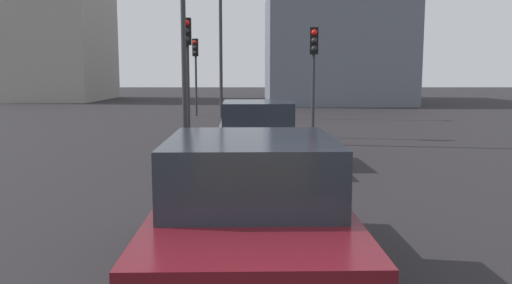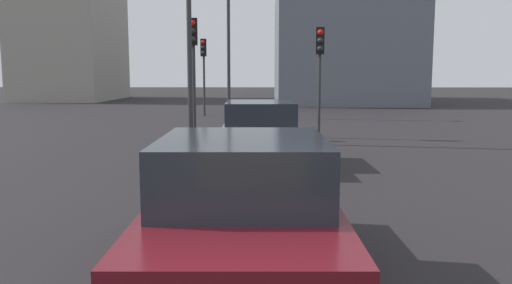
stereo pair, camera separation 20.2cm
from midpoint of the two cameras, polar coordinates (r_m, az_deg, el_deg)
car_grey_lead at (r=13.07m, az=-0.34°, el=1.02°), size 4.83×2.20×1.54m
car_maroon_second at (r=5.60m, az=-1.60°, el=-7.70°), size 4.46×2.18×1.59m
traffic_light_near_left at (r=27.44m, az=-6.86°, el=8.85°), size 0.32×0.30×3.99m
traffic_light_near_right at (r=17.93m, az=-7.86°, el=9.71°), size 0.32×0.29×4.07m
traffic_light_far_left at (r=18.00m, az=6.03°, el=9.07°), size 0.32×0.29×3.77m
street_lamp_far at (r=26.27m, az=-4.14°, el=14.00°), size 0.56×0.36×9.01m
building_facade_left at (r=42.06m, az=7.92°, el=10.24°), size 15.45×9.88×8.50m
building_facade_center at (r=46.83m, az=-20.78°, el=11.14°), size 10.28×6.89×11.09m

